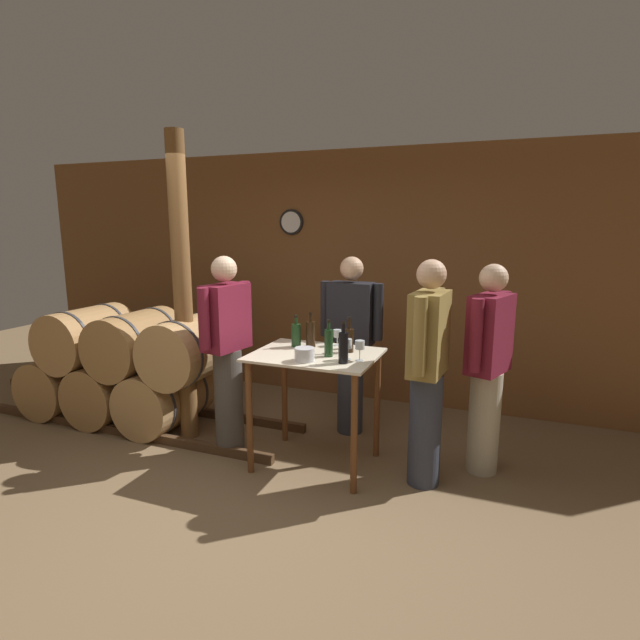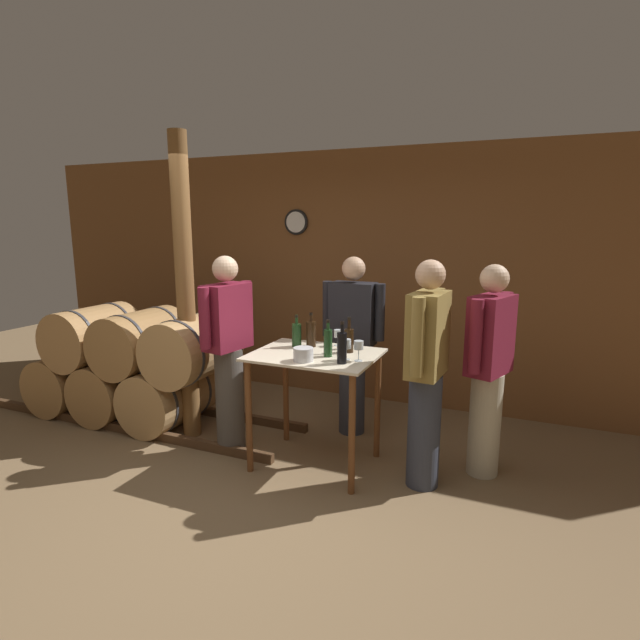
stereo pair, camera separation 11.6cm
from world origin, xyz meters
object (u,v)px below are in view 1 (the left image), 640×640
(wine_glass_near_right, at_px, (347,344))
(person_visitor_bearded, at_px, (488,365))
(wine_bottle_left, at_px, (311,333))
(person_host, at_px, (227,351))
(person_visitor_near_door, at_px, (351,342))
(wine_bottle_far_right, at_px, (343,347))
(wine_glass_near_left, at_px, (337,334))
(person_visitor_with_scarf, at_px, (427,369))
(wine_glass_far_side, at_px, (360,346))
(wine_bottle_center, at_px, (329,342))
(wine_glass_near_center, at_px, (348,336))
(wine_bottle_far_left, at_px, (296,335))
(wooden_post, at_px, (182,291))
(ice_bucket, at_px, (305,354))
(wine_bottle_right, at_px, (349,339))

(wine_glass_near_right, xyz_separation_m, person_visitor_bearded, (0.98, 0.45, -0.18))
(wine_bottle_left, xyz_separation_m, wine_glass_near_right, (0.41, -0.27, 0.01))
(person_host, height_order, person_visitor_near_door, person_host)
(wine_bottle_far_right, bearing_deg, person_host, 173.26)
(wine_glass_near_left, height_order, wine_glass_near_right, wine_glass_near_right)
(wine_glass_near_right, bearing_deg, wine_glass_near_left, 119.21)
(person_visitor_with_scarf, bearing_deg, wine_bottle_far_right, -162.04)
(wine_bottle_left, distance_m, wine_glass_near_right, 0.49)
(wine_glass_far_side, bearing_deg, wine_bottle_left, 152.30)
(wine_bottle_center, bearing_deg, wine_bottle_far_right, -39.55)
(wine_bottle_left, distance_m, wine_glass_near_left, 0.22)
(wine_bottle_left, bearing_deg, wine_glass_near_right, -33.40)
(wine_bottle_left, height_order, wine_glass_near_center, wine_bottle_left)
(wine_glass_near_left, distance_m, wine_glass_near_center, 0.13)
(wine_bottle_far_left, xyz_separation_m, wine_bottle_far_right, (0.52, -0.32, 0.02))
(wooden_post, distance_m, person_visitor_bearded, 2.62)
(wooden_post, distance_m, wine_glass_near_center, 1.51)
(wooden_post, distance_m, wine_glass_near_right, 1.61)
(wine_bottle_far_right, bearing_deg, wine_bottle_far_left, 148.17)
(wine_bottle_center, xyz_separation_m, person_host, (-0.90, -0.01, -0.16))
(wine_bottle_center, distance_m, person_visitor_bearded, 1.23)
(wine_bottle_far_left, height_order, person_visitor_near_door, person_visitor_near_door)
(wine_bottle_far_left, xyz_separation_m, wine_glass_near_center, (0.41, 0.10, -0.00))
(wine_glass_near_center, xyz_separation_m, ice_bucket, (-0.18, -0.48, -0.05))
(wine_bottle_left, xyz_separation_m, ice_bucket, (0.13, -0.42, -0.06))
(person_visitor_near_door, bearing_deg, wine_bottle_far_left, -116.75)
(wine_bottle_right, height_order, wine_bottle_far_right, wine_bottle_far_right)
(person_host, bearing_deg, wine_bottle_left, 20.51)
(wooden_post, relative_size, wine_glass_near_left, 19.83)
(wine_bottle_far_right, xyz_separation_m, wine_glass_near_right, (-0.00, 0.10, -0.00))
(ice_bucket, relative_size, person_visitor_near_door, 0.09)
(wooden_post, relative_size, wine_bottle_center, 9.43)
(wine_bottle_far_right, height_order, person_visitor_near_door, person_visitor_near_door)
(wine_glass_near_left, xyz_separation_m, wine_glass_far_side, (0.31, -0.38, 0.02))
(wine_bottle_far_left, relative_size, wine_bottle_right, 0.94)
(ice_bucket, bearing_deg, wooden_post, 166.44)
(wine_bottle_far_left, distance_m, wine_bottle_far_right, 0.61)
(wine_bottle_left, bearing_deg, wine_glass_near_center, 10.23)
(wine_bottle_center, height_order, person_host, person_host)
(wine_glass_near_left, distance_m, person_host, 0.93)
(person_visitor_near_door, bearing_deg, wine_bottle_far_right, -75.59)
(wooden_post, height_order, wine_glass_near_left, wooden_post)
(wine_bottle_far_right, bearing_deg, wooden_post, 170.73)
(wine_bottle_far_left, bearing_deg, wine_bottle_center, -27.72)
(wine_bottle_right, xyz_separation_m, wine_glass_near_center, (-0.05, 0.10, -0.00))
(wine_bottle_right, bearing_deg, wine_bottle_far_right, -79.16)
(wine_bottle_center, height_order, person_visitor_bearded, person_visitor_bearded)
(wine_glass_near_left, distance_m, person_visitor_with_scarf, 0.86)
(wine_glass_far_side, bearing_deg, wooden_post, 174.81)
(ice_bucket, bearing_deg, wine_bottle_far_left, 122.10)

